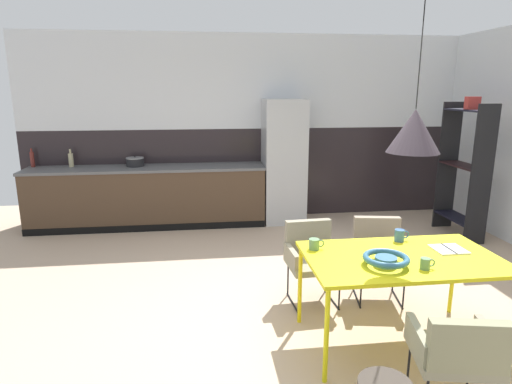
# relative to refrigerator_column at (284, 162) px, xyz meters

# --- Properties ---
(ground_plane) EXTENTS (9.20, 9.20, 0.00)m
(ground_plane) POSITION_rel_refrigerator_column_xyz_m (-0.49, -3.12, -0.95)
(ground_plane) COLOR tan
(back_wall_splashback_dark) EXTENTS (6.94, 0.12, 1.43)m
(back_wall_splashback_dark) POSITION_rel_refrigerator_column_xyz_m (-0.49, 0.36, -0.23)
(back_wall_splashback_dark) COLOR black
(back_wall_splashback_dark) RESTS_ON ground
(back_wall_panel_upper) EXTENTS (6.94, 0.12, 1.43)m
(back_wall_panel_upper) POSITION_rel_refrigerator_column_xyz_m (-0.49, 0.36, 1.20)
(back_wall_panel_upper) COLOR silver
(back_wall_panel_upper) RESTS_ON back_wall_splashback_dark
(kitchen_counter) EXTENTS (3.51, 0.63, 0.91)m
(kitchen_counter) POSITION_rel_refrigerator_column_xyz_m (-2.08, -0.00, -0.49)
(kitchen_counter) COLOR #473424
(kitchen_counter) RESTS_ON ground
(refrigerator_column) EXTENTS (0.63, 0.60, 1.90)m
(refrigerator_column) POSITION_rel_refrigerator_column_xyz_m (0.00, 0.00, 0.00)
(refrigerator_column) COLOR #ADAFB2
(refrigerator_column) RESTS_ON ground
(dining_table) EXTENTS (1.52, 0.90, 0.76)m
(dining_table) POSITION_rel_refrigerator_column_xyz_m (0.29, -3.48, -0.24)
(dining_table) COLOR yellow
(dining_table) RESTS_ON ground
(armchair_near_window) EXTENTS (0.56, 0.54, 0.79)m
(armchair_near_window) POSITION_rel_refrigerator_column_xyz_m (0.45, -2.65, -0.45)
(armchair_near_window) COLOR gray
(armchair_near_window) RESTS_ON ground
(armchair_far_side) EXTENTS (0.56, 0.55, 0.77)m
(armchair_far_side) POSITION_rel_refrigerator_column_xyz_m (0.25, -4.36, -0.44)
(armchair_far_side) COLOR gray
(armchair_far_side) RESTS_ON ground
(armchair_by_stool) EXTENTS (0.51, 0.50, 0.78)m
(armchair_by_stool) POSITION_rel_refrigerator_column_xyz_m (-0.22, -2.64, -0.45)
(armchair_by_stool) COLOR gray
(armchair_by_stool) RESTS_ON ground
(fruit_bowl) EXTENTS (0.34, 0.34, 0.08)m
(fruit_bowl) POSITION_rel_refrigerator_column_xyz_m (0.09, -3.63, -0.14)
(fruit_bowl) COLOR #33607F
(fruit_bowl) RESTS_ON dining_table
(open_book) EXTENTS (0.25, 0.24, 0.02)m
(open_book) POSITION_rel_refrigerator_column_xyz_m (0.73, -3.39, -0.19)
(open_book) COLOR white
(open_book) RESTS_ON dining_table
(mug_dark_espresso) EXTENTS (0.11, 0.07, 0.09)m
(mug_dark_espresso) POSITION_rel_refrigerator_column_xyz_m (0.35, -3.73, -0.15)
(mug_dark_espresso) COLOR #5B8456
(mug_dark_espresso) RESTS_ON dining_table
(mug_white_ceramic) EXTENTS (0.13, 0.09, 0.09)m
(mug_white_ceramic) POSITION_rel_refrigerator_column_xyz_m (-0.36, -3.24, -0.15)
(mug_white_ceramic) COLOR #5B8456
(mug_white_ceramic) RESTS_ON dining_table
(mug_wide_latte) EXTENTS (0.13, 0.08, 0.10)m
(mug_wide_latte) POSITION_rel_refrigerator_column_xyz_m (0.43, -3.14, -0.14)
(mug_wide_latte) COLOR #335B93
(mug_wide_latte) RESTS_ON dining_table
(cooking_pot) EXTENTS (0.27, 0.27, 0.16)m
(cooking_pot) POSITION_rel_refrigerator_column_xyz_m (-2.25, 0.09, 0.03)
(cooking_pot) COLOR black
(cooking_pot) RESTS_ON kitchen_counter
(bottle_spice_small) EXTENTS (0.06, 0.06, 0.28)m
(bottle_spice_small) POSITION_rel_refrigerator_column_xyz_m (-3.75, 0.21, 0.08)
(bottle_spice_small) COLOR maroon
(bottle_spice_small) RESTS_ON kitchen_counter
(bottle_oil_tall) EXTENTS (0.07, 0.07, 0.27)m
(bottle_oil_tall) POSITION_rel_refrigerator_column_xyz_m (-3.19, 0.16, 0.07)
(bottle_oil_tall) COLOR tan
(bottle_oil_tall) RESTS_ON kitchen_counter
(open_shelf_unit) EXTENTS (0.30, 0.83, 1.94)m
(open_shelf_unit) POSITION_rel_refrigerator_column_xyz_m (2.35, -1.01, 0.06)
(open_shelf_unit) COLOR black
(open_shelf_unit) RESTS_ON ground
(pendant_lamp_over_table_near) EXTENTS (0.39, 0.39, 1.23)m
(pendant_lamp_over_table_near) POSITION_rel_refrigerator_column_xyz_m (0.29, -3.50, 0.80)
(pendant_lamp_over_table_near) COLOR black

